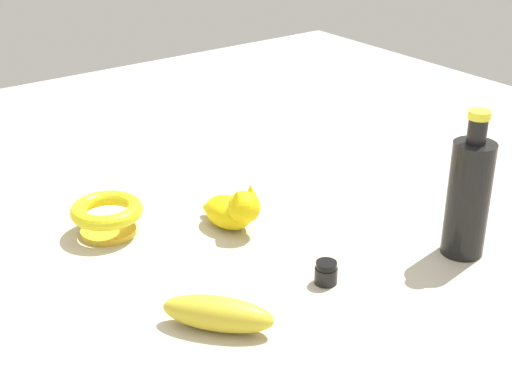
% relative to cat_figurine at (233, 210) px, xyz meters
% --- Properties ---
extents(ground, '(2.00, 2.00, 0.00)m').
position_rel_cat_figurine_xyz_m(ground, '(-0.01, -0.04, -0.04)').
color(ground, '#BCB29E').
extents(cat_figurine, '(0.13, 0.08, 0.09)m').
position_rel_cat_figurine_xyz_m(cat_figurine, '(0.00, 0.00, 0.00)').
color(cat_figurine, yellow).
rests_on(cat_figurine, ground).
extents(bottle_tall, '(0.07, 0.07, 0.24)m').
position_rel_cat_figurine_xyz_m(bottle_tall, '(-0.28, -0.25, 0.06)').
color(bottle_tall, black).
rests_on(bottle_tall, ground).
extents(bowl, '(0.12, 0.12, 0.06)m').
position_rel_cat_figurine_xyz_m(bowl, '(0.11, 0.18, -0.00)').
color(bowl, gold).
rests_on(bowl, ground).
extents(banana, '(0.15, 0.14, 0.05)m').
position_rel_cat_figurine_xyz_m(banana, '(-0.22, 0.18, -0.01)').
color(banana, gold).
rests_on(banana, ground).
extents(nail_polish_jar, '(0.03, 0.03, 0.04)m').
position_rel_cat_figurine_xyz_m(nail_polish_jar, '(-0.22, -0.01, -0.02)').
color(nail_polish_jar, black).
rests_on(nail_polish_jar, ground).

